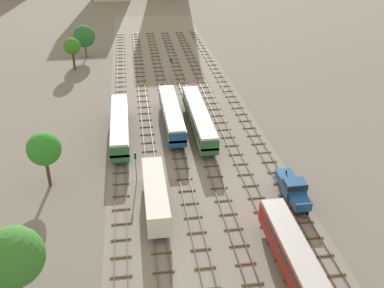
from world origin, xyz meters
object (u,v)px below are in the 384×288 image
(passenger_coach_centre_far, at_px, (199,117))
(signal_post_nearest, at_px, (171,66))
(shunter_loco_right_near, at_px, (293,188))
(signal_post_near, at_px, (172,68))
(signal_post_mid, at_px, (136,163))
(diesel_railcar_far_left_midfar, at_px, (120,125))
(diesel_railcar_centre_right_nearest, at_px, (300,268))
(diesel_railcar_centre_left_farther, at_px, (172,114))
(freight_boxcar_left_mid, at_px, (155,194))

(passenger_coach_centre_far, xyz_separation_m, signal_post_nearest, (-2.26, 25.86, 0.90))
(passenger_coach_centre_far, bearing_deg, shunter_loco_right_near, -68.18)
(signal_post_near, relative_size, signal_post_mid, 1.25)
(signal_post_nearest, height_order, signal_post_mid, signal_post_nearest)
(diesel_railcar_far_left_midfar, height_order, signal_post_mid, signal_post_mid)
(diesel_railcar_centre_right_nearest, distance_m, signal_post_mid, 27.73)
(shunter_loco_right_near, xyz_separation_m, signal_post_nearest, (-11.30, 48.44, 1.50))
(shunter_loco_right_near, xyz_separation_m, diesel_railcar_centre_left_farther, (-13.56, 24.77, 0.59))
(signal_post_nearest, xyz_separation_m, signal_post_mid, (-9.04, -40.44, -0.57))
(diesel_railcar_far_left_midfar, xyz_separation_m, signal_post_mid, (2.26, -13.44, 0.34))
(freight_boxcar_left_mid, bearing_deg, diesel_railcar_centre_right_nearest, -48.58)
(freight_boxcar_left_mid, height_order, passenger_coach_centre_far, passenger_coach_centre_far)
(diesel_railcar_centre_left_farther, relative_size, signal_post_nearest, 3.70)
(signal_post_near, bearing_deg, signal_post_nearest, 90.00)
(freight_boxcar_left_mid, distance_m, passenger_coach_centre_far, 23.78)
(freight_boxcar_left_mid, bearing_deg, shunter_loco_right_near, -1.83)
(signal_post_near, bearing_deg, freight_boxcar_left_mid, -98.37)
(passenger_coach_centre_far, distance_m, signal_post_near, 24.14)
(passenger_coach_centre_far, height_order, signal_post_nearest, signal_post_nearest)
(shunter_loco_right_near, height_order, signal_post_mid, signal_post_mid)
(diesel_railcar_far_left_midfar, distance_m, signal_post_mid, 13.64)
(diesel_railcar_centre_right_nearest, relative_size, shunter_loco_right_near, 2.42)
(diesel_railcar_centre_right_nearest, bearing_deg, diesel_railcar_centre_left_farther, 102.87)
(diesel_railcar_centre_right_nearest, distance_m, signal_post_near, 61.76)
(diesel_railcar_centre_left_farther, distance_m, signal_post_mid, 18.10)
(signal_post_near, bearing_deg, diesel_railcar_far_left_midfar, -114.19)
(shunter_loco_right_near, relative_size, signal_post_near, 1.48)
(passenger_coach_centre_far, height_order, diesel_railcar_centre_left_farther, same)
(diesel_railcar_far_left_midfar, bearing_deg, passenger_coach_centre_far, 4.83)
(shunter_loco_right_near, distance_m, diesel_railcar_centre_left_farther, 28.24)
(diesel_railcar_centre_left_farther, bearing_deg, signal_post_mid, -112.01)
(diesel_railcar_centre_left_farther, xyz_separation_m, signal_post_near, (2.26, 21.82, 1.01))
(passenger_coach_centre_far, bearing_deg, freight_boxcar_left_mid, -112.32)
(diesel_railcar_far_left_midfar, xyz_separation_m, signal_post_nearest, (11.30, 27.00, 0.91))
(shunter_loco_right_near, distance_m, diesel_railcar_far_left_midfar, 31.15)
(diesel_railcar_centre_left_farther, bearing_deg, signal_post_nearest, 84.55)
(signal_post_nearest, bearing_deg, signal_post_near, -90.00)
(signal_post_nearest, bearing_deg, diesel_railcar_centre_right_nearest, -83.88)
(diesel_railcar_far_left_midfar, xyz_separation_m, signal_post_near, (11.30, 25.16, 1.01))
(diesel_railcar_centre_right_nearest, distance_m, diesel_railcar_centre_left_farther, 40.57)
(diesel_railcar_centre_right_nearest, distance_m, diesel_railcar_far_left_midfar, 40.48)
(freight_boxcar_left_mid, distance_m, diesel_railcar_far_left_midfar, 21.34)
(freight_boxcar_left_mid, bearing_deg, signal_post_mid, 107.00)
(freight_boxcar_left_mid, height_order, diesel_railcar_centre_left_farther, diesel_railcar_centre_left_farther)
(shunter_loco_right_near, bearing_deg, diesel_railcar_centre_left_farther, 118.70)
(diesel_railcar_centre_right_nearest, xyz_separation_m, shunter_loco_right_near, (4.52, 14.79, -0.59))
(diesel_railcar_centre_right_nearest, bearing_deg, signal_post_nearest, 96.12)
(passenger_coach_centre_far, distance_m, diesel_railcar_centre_left_farther, 5.02)
(shunter_loco_right_near, xyz_separation_m, passenger_coach_centre_far, (-9.04, 22.58, 0.60))
(diesel_railcar_far_left_midfar, bearing_deg, signal_post_near, 65.81)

